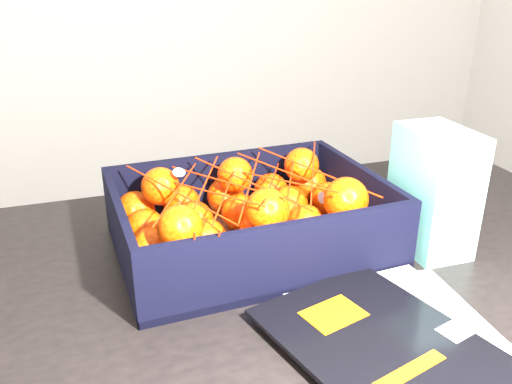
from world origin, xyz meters
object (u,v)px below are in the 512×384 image
object	(u,v)px
table	(307,325)
magazine_stack	(402,339)
produce_crate	(249,228)
retail_carton	(433,190)

from	to	relation	value
table	magazine_stack	world-z (taller)	magazine_stack
table	magazine_stack	xyz separation A→B (m)	(0.03, -0.19, 0.11)
magazine_stack	produce_crate	bearing A→B (deg)	105.84
table	retail_carton	xyz separation A→B (m)	(0.22, 0.00, 0.20)
table	magazine_stack	distance (m)	0.22
magazine_stack	produce_crate	size ratio (longest dim) A/B	0.76
retail_carton	table	bearing A→B (deg)	-175.37
produce_crate	table	bearing A→B (deg)	-61.80
produce_crate	retail_carton	distance (m)	0.30
magazine_stack	produce_crate	xyz separation A→B (m)	(-0.09, 0.30, 0.02)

